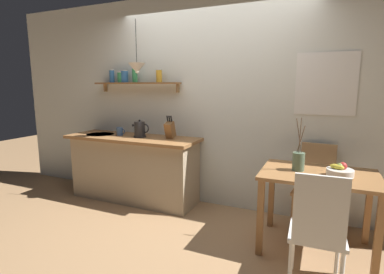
{
  "coord_description": "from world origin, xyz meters",
  "views": [
    {
      "loc": [
        1.32,
        -2.97,
        1.56
      ],
      "look_at": [
        -0.1,
        0.25,
        0.95
      ],
      "focal_mm": 27.85,
      "sensor_mm": 36.0,
      "label": 1
    }
  ],
  "objects_px": {
    "dining_table": "(318,185)",
    "knife_block": "(170,130)",
    "dining_chair_far": "(315,183)",
    "coffee_mug_by_sink": "(120,132)",
    "fruit_bowl": "(340,171)",
    "twig_vase": "(298,161)",
    "pendant_lamp": "(137,68)",
    "dining_chair_near": "(318,229)",
    "electric_kettle": "(140,129)"
  },
  "relations": [
    {
      "from": "dining_table",
      "to": "knife_block",
      "type": "xyz_separation_m",
      "value": [
        -1.78,
        0.41,
        0.36
      ]
    },
    {
      "from": "dining_chair_far",
      "to": "coffee_mug_by_sink",
      "type": "bearing_deg",
      "value": -177.26
    },
    {
      "from": "fruit_bowl",
      "to": "twig_vase",
      "type": "xyz_separation_m",
      "value": [
        -0.36,
        0.07,
        0.04
      ]
    },
    {
      "from": "knife_block",
      "to": "coffee_mug_by_sink",
      "type": "xyz_separation_m",
      "value": [
        -0.74,
        -0.05,
        -0.06
      ]
    },
    {
      "from": "knife_block",
      "to": "pendant_lamp",
      "type": "height_order",
      "value": "pendant_lamp"
    },
    {
      "from": "fruit_bowl",
      "to": "dining_chair_near",
      "type": "bearing_deg",
      "value": -103.51
    },
    {
      "from": "fruit_bowl",
      "to": "pendant_lamp",
      "type": "relative_size",
      "value": 0.35
    },
    {
      "from": "dining_chair_near",
      "to": "pendant_lamp",
      "type": "xyz_separation_m",
      "value": [
        -2.19,
        0.97,
        1.25
      ]
    },
    {
      "from": "fruit_bowl",
      "to": "coffee_mug_by_sink",
      "type": "height_order",
      "value": "coffee_mug_by_sink"
    },
    {
      "from": "dining_table",
      "to": "electric_kettle",
      "type": "relative_size",
      "value": 4.12
    },
    {
      "from": "dining_chair_far",
      "to": "pendant_lamp",
      "type": "relative_size",
      "value": 1.43
    },
    {
      "from": "pendant_lamp",
      "to": "fruit_bowl",
      "type": "bearing_deg",
      "value": -8.53
    },
    {
      "from": "twig_vase",
      "to": "pendant_lamp",
      "type": "distance_m",
      "value": 2.21
    },
    {
      "from": "knife_block",
      "to": "twig_vase",
      "type": "bearing_deg",
      "value": -14.11
    },
    {
      "from": "dining_table",
      "to": "twig_vase",
      "type": "distance_m",
      "value": 0.28
    },
    {
      "from": "dining_chair_near",
      "to": "coffee_mug_by_sink",
      "type": "xyz_separation_m",
      "value": [
        -2.54,
        1.03,
        0.41
      ]
    },
    {
      "from": "dining_table",
      "to": "dining_chair_far",
      "type": "height_order",
      "value": "dining_chair_far"
    },
    {
      "from": "dining_chair_near",
      "to": "fruit_bowl",
      "type": "relative_size",
      "value": 4.23
    },
    {
      "from": "dining_chair_far",
      "to": "fruit_bowl",
      "type": "relative_size",
      "value": 4.11
    },
    {
      "from": "dining_chair_near",
      "to": "pendant_lamp",
      "type": "relative_size",
      "value": 1.47
    },
    {
      "from": "dining_chair_near",
      "to": "knife_block",
      "type": "bearing_deg",
      "value": 148.85
    },
    {
      "from": "dining_chair_near",
      "to": "knife_block",
      "type": "distance_m",
      "value": 2.16
    },
    {
      "from": "electric_kettle",
      "to": "pendant_lamp",
      "type": "distance_m",
      "value": 0.79
    },
    {
      "from": "dining_chair_near",
      "to": "fruit_bowl",
      "type": "height_order",
      "value": "dining_chair_near"
    },
    {
      "from": "fruit_bowl",
      "to": "coffee_mug_by_sink",
      "type": "bearing_deg",
      "value": 171.22
    },
    {
      "from": "fruit_bowl",
      "to": "knife_block",
      "type": "distance_m",
      "value": 2.01
    },
    {
      "from": "dining_chair_far",
      "to": "twig_vase",
      "type": "xyz_separation_m",
      "value": [
        -0.16,
        -0.47,
        0.34
      ]
    },
    {
      "from": "dining_chair_far",
      "to": "fruit_bowl",
      "type": "height_order",
      "value": "dining_chair_far"
    },
    {
      "from": "knife_block",
      "to": "coffee_mug_by_sink",
      "type": "height_order",
      "value": "knife_block"
    },
    {
      "from": "dining_chair_near",
      "to": "knife_block",
      "type": "xyz_separation_m",
      "value": [
        -1.8,
        1.09,
        0.48
      ]
    },
    {
      "from": "dining_chair_far",
      "to": "dining_chair_near",
      "type": "bearing_deg",
      "value": -87.56
    },
    {
      "from": "dining_chair_near",
      "to": "coffee_mug_by_sink",
      "type": "bearing_deg",
      "value": 157.88
    },
    {
      "from": "coffee_mug_by_sink",
      "to": "pendant_lamp",
      "type": "xyz_separation_m",
      "value": [
        0.35,
        -0.06,
        0.83
      ]
    },
    {
      "from": "dining_table",
      "to": "pendant_lamp",
      "type": "distance_m",
      "value": 2.47
    },
    {
      "from": "dining_table",
      "to": "fruit_bowl",
      "type": "relative_size",
      "value": 4.55
    },
    {
      "from": "knife_block",
      "to": "dining_table",
      "type": "bearing_deg",
      "value": -12.94
    },
    {
      "from": "dining_chair_near",
      "to": "pendant_lamp",
      "type": "height_order",
      "value": "pendant_lamp"
    },
    {
      "from": "dining_table",
      "to": "knife_block",
      "type": "height_order",
      "value": "knife_block"
    },
    {
      "from": "electric_kettle",
      "to": "coffee_mug_by_sink",
      "type": "bearing_deg",
      "value": 179.1
    },
    {
      "from": "dining_chair_near",
      "to": "fruit_bowl",
      "type": "xyz_separation_m",
      "value": [
        0.15,
        0.62,
        0.29
      ]
    },
    {
      "from": "dining_table",
      "to": "electric_kettle",
      "type": "distance_m",
      "value": 2.25
    },
    {
      "from": "dining_table",
      "to": "dining_chair_far",
      "type": "distance_m",
      "value": 0.49
    },
    {
      "from": "twig_vase",
      "to": "dining_chair_near",
      "type": "bearing_deg",
      "value": -73.23
    },
    {
      "from": "electric_kettle",
      "to": "dining_chair_far",
      "type": "bearing_deg",
      "value": 3.29
    },
    {
      "from": "dining_chair_near",
      "to": "twig_vase",
      "type": "bearing_deg",
      "value": 106.77
    },
    {
      "from": "twig_vase",
      "to": "dining_table",
      "type": "bearing_deg",
      "value": -2.62
    },
    {
      "from": "twig_vase",
      "to": "coffee_mug_by_sink",
      "type": "bearing_deg",
      "value": 171.56
    },
    {
      "from": "knife_block",
      "to": "coffee_mug_by_sink",
      "type": "bearing_deg",
      "value": -175.9
    },
    {
      "from": "dining_chair_near",
      "to": "electric_kettle",
      "type": "xyz_separation_m",
      "value": [
        -2.22,
        1.03,
        0.46
      ]
    },
    {
      "from": "dining_chair_far",
      "to": "twig_vase",
      "type": "distance_m",
      "value": 0.6
    }
  ]
}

